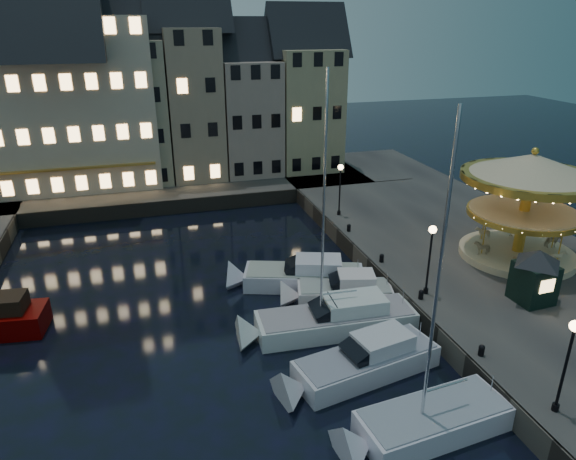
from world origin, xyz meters
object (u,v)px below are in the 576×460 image
object	(u,v)px
motorboat_c	(329,320)
carousel	(529,187)
streetlamp_c	(340,182)
streetlamp_a	(569,354)
streetlamp_d	(516,194)
streetlamp_b	(430,250)
bollard_c	(382,258)
bollard_a	(482,350)
motorboat_b	(360,364)
bollard_b	(421,294)
bollard_d	(349,227)
motorboat_d	(337,293)
motorboat_a	(422,425)
ticket_kiosk	(537,267)
motorboat_e	(298,277)

from	to	relation	value
motorboat_c	carousel	bearing A→B (deg)	11.60
streetlamp_c	carousel	distance (m)	13.82
streetlamp_a	streetlamp_d	xyz separation A→B (m)	(11.30, 17.00, 0.00)
streetlamp_b	bollard_c	bearing A→B (deg)	97.59
bollard_a	motorboat_b	xyz separation A→B (m)	(-5.34, 1.75, -0.96)
bollard_a	streetlamp_b	bearing A→B (deg)	84.29
bollard_b	bollard_d	world-z (taller)	same
motorboat_b	carousel	bearing A→B (deg)	25.93
motorboat_b	motorboat_d	bearing A→B (deg)	77.25
bollard_d	motorboat_d	world-z (taller)	motorboat_d
streetlamp_d	motorboat_b	xyz separation A→B (m)	(-17.24, -11.25, -3.37)
streetlamp_d	bollard_a	xyz separation A→B (m)	(-11.90, -13.00, -2.41)
bollard_d	streetlamp_a	bearing A→B (deg)	-88.28
streetlamp_c	motorboat_a	size ratio (longest dim) A/B	0.33
bollard_a	bollard_d	xyz separation A→B (m)	(0.00, 16.00, 0.00)
motorboat_c	ticket_kiosk	size ratio (longest dim) A/B	3.67
motorboat_a	motorboat_d	size ratio (longest dim) A/B	1.85
motorboat_c	carousel	xyz separation A→B (m)	(14.34, 2.94, 5.47)
streetlamp_d	ticket_kiosk	world-z (taller)	streetlamp_d
carousel	streetlamp_d	bearing A→B (deg)	55.53
bollard_b	ticket_kiosk	world-z (taller)	ticket_kiosk
motorboat_d	ticket_kiosk	bearing A→B (deg)	-27.44
streetlamp_a	carousel	distance (m)	15.35
streetlamp_c	bollard_a	distance (m)	19.66
streetlamp_a	carousel	xyz separation A→B (m)	(8.35, 12.70, 2.14)
bollard_d	carousel	distance (m)	12.41
bollard_d	motorboat_e	size ratio (longest dim) A/B	0.07
bollard_a	bollard_d	distance (m)	16.00
streetlamp_d	bollard_a	world-z (taller)	streetlamp_d
bollard_c	streetlamp_d	bearing A→B (deg)	11.86
streetlamp_c	streetlamp_b	bearing A→B (deg)	-90.00
streetlamp_c	bollard_d	bearing A→B (deg)	-99.73
motorboat_d	ticket_kiosk	world-z (taller)	ticket_kiosk
motorboat_b	motorboat_e	bearing A→B (deg)	90.79
streetlamp_b	motorboat_e	bearing A→B (deg)	139.17
motorboat_e	streetlamp_c	bearing A→B (deg)	53.65
streetlamp_b	ticket_kiosk	size ratio (longest dim) A/B	1.18
streetlamp_c	bollard_d	xyz separation A→B (m)	(-0.60, -3.50, -2.41)
streetlamp_d	motorboat_c	xyz separation A→B (m)	(-17.29, -7.25, -3.34)
streetlamp_a	streetlamp_b	world-z (taller)	same
bollard_d	motorboat_e	xyz separation A→B (m)	(-5.47, -4.75, -0.96)
streetlamp_b	streetlamp_c	size ratio (longest dim) A/B	1.00
streetlamp_c	bollard_d	distance (m)	4.29
streetlamp_a	bollard_c	bearing A→B (deg)	92.37
streetlamp_a	motorboat_e	bearing A→B (deg)	111.72
streetlamp_d	motorboat_c	distance (m)	19.04
motorboat_b	motorboat_c	bearing A→B (deg)	90.72
motorboat_b	bollard_d	bearing A→B (deg)	69.45
streetlamp_b	motorboat_d	distance (m)	6.11
streetlamp_b	motorboat_c	size ratio (longest dim) A/B	0.32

